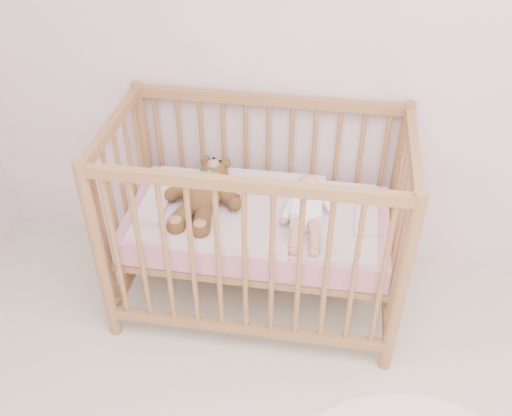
# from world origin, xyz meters

# --- Properties ---
(wall_back) EXTENTS (4.00, 0.02, 2.70)m
(wall_back) POSITION_xyz_m (0.00, 2.00, 1.35)
(wall_back) COLOR white
(wall_back) RESTS_ON floor
(crib) EXTENTS (1.36, 0.76, 1.00)m
(crib) POSITION_xyz_m (-0.46, 1.60, 0.50)
(crib) COLOR #9C6742
(crib) RESTS_ON floor
(mattress) EXTENTS (1.22, 0.62, 0.13)m
(mattress) POSITION_xyz_m (-0.46, 1.60, 0.49)
(mattress) COLOR pink
(mattress) RESTS_ON crib
(blanket) EXTENTS (1.10, 0.58, 0.06)m
(blanket) POSITION_xyz_m (-0.46, 1.60, 0.56)
(blanket) COLOR #E59EBB
(blanket) RESTS_ON mattress
(baby) EXTENTS (0.28, 0.54, 0.13)m
(baby) POSITION_xyz_m (-0.23, 1.58, 0.64)
(baby) COLOR white
(baby) RESTS_ON blanket
(teddy_bear) EXTENTS (0.42, 0.58, 0.15)m
(teddy_bear) POSITION_xyz_m (-0.72, 1.58, 0.65)
(teddy_bear) COLOR brown
(teddy_bear) RESTS_ON blanket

